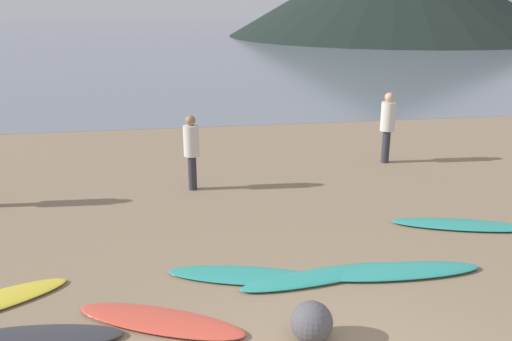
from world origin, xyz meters
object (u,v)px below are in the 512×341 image
Objects in this scene: surfboard_2 at (160,321)px; beach_rock_near at (312,322)px; person_1 at (388,122)px; surfboard_1 at (41,337)px; surfboard_3 at (246,275)px; surfboard_5 at (397,271)px; person_2 at (191,146)px; surfboard_6 at (460,225)px; surfboard_4 at (320,277)px.

beach_rock_near is (1.75, -0.62, 0.20)m from surfboard_2.
person_1 is at bearing 61.68° from beach_rock_near.
surfboard_3 is at bearing 27.95° from surfboard_1.
surfboard_2 is at bearing -166.04° from surfboard_5.
surfboard_2 is at bearing 143.96° from person_2.
surfboard_3 is at bearing 63.90° from surfboard_2.
surfboard_6 is 4.02m from person_1.
beach_rock_near reaches higher than surfboard_6.
surfboard_6 is at bearing 47.67° from surfboard_2.
surfboard_4 is 1.39× the size of person_1.
surfboard_2 is 0.93× the size of surfboard_6.
beach_rock_near is at bearing -118.68° from surfboard_4.
surfboard_1 is 6.94m from surfboard_6.
surfboard_6 is (5.17, 2.15, -0.00)m from surfboard_2.
surfboard_5 is at bearing -4.32° from person_1.
surfboard_3 is 1.33× the size of person_1.
surfboard_4 is at bearing 43.70° from surfboard_2.
surfboard_4 is 1.51× the size of person_2.
beach_rock_near reaches higher than surfboard_2.
person_1 is (5.35, 6.06, 0.97)m from surfboard_2.
surfboard_6 is 1.50× the size of person_2.
surfboard_4 is at bearing -137.69° from surfboard_6.
surfboard_1 is 1.38m from surfboard_2.
surfboard_5 is 5.03× the size of beach_rock_near.
surfboard_6 is (2.94, 1.40, -0.00)m from surfboard_4.
surfboard_1 reaches higher than surfboard_3.
person_1 reaches higher than person_2.
surfboard_6 is (6.55, 2.27, -0.01)m from surfboard_1.
surfboard_5 is at bearing 39.44° from beach_rock_near.
surfboard_4 is 1.15m from surfboard_5.
person_2 is 5.61m from beach_rock_near.
surfboard_6 is (1.79, 1.43, -0.01)m from surfboard_5.
surfboard_1 reaches higher than surfboard_2.
surfboard_3 is 4.01m from person_2.
beach_rock_near is at bearing 162.95° from person_2.
surfboard_5 is at bearing 15.20° from surfboard_1.
surfboard_5 is 2.13m from beach_rock_near.
surfboard_3 is (1.20, 0.97, -0.01)m from surfboard_2.
surfboard_5 is at bearing 9.23° from surfboard_3.
surfboard_3 is at bearing 108.94° from beach_rock_near.
person_1 is at bearing 104.29° from surfboard_6.
person_1 is at bearing 71.68° from surfboard_5.
surfboard_1 is 5.41m from person_2.
beach_rock_near is at bearing -124.13° from surfboard_6.
person_2 is (0.62, 4.83, 0.89)m from surfboard_2.
person_2 reaches higher than surfboard_4.
surfboard_3 is 1.70m from beach_rock_near.
person_1 is (3.11, 5.30, 0.97)m from surfboard_4.
surfboard_5 is 5.03m from person_2.
surfboard_4 is 1.48m from beach_rock_near.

